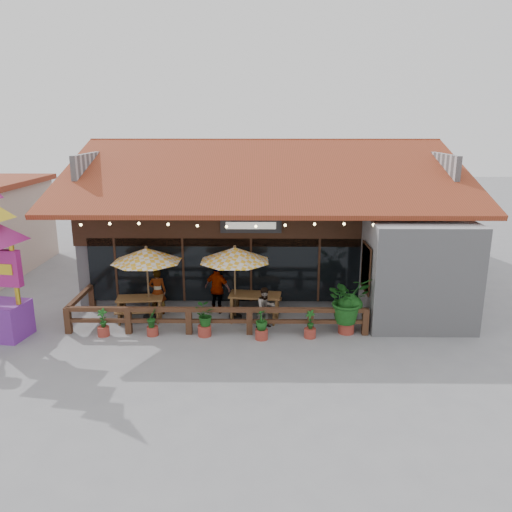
{
  "coord_description": "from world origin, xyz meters",
  "views": [
    {
      "loc": [
        -0.1,
        -15.77,
        6.74
      ],
      "look_at": [
        -0.31,
        1.5,
        2.14
      ],
      "focal_mm": 35.0,
      "sensor_mm": 36.0,
      "label": 1
    }
  ],
  "objects_px": {
    "umbrella_left": "(146,255)",
    "umbrella_right": "(235,255)",
    "tropical_plant": "(348,301)",
    "picnic_table_right": "(255,302)",
    "picnic_table_left": "(140,304)"
  },
  "relations": [
    {
      "from": "umbrella_right",
      "to": "picnic_table_right",
      "type": "height_order",
      "value": "umbrella_right"
    },
    {
      "from": "picnic_table_right",
      "to": "tropical_plant",
      "type": "height_order",
      "value": "tropical_plant"
    },
    {
      "from": "picnic_table_left",
      "to": "tropical_plant",
      "type": "relative_size",
      "value": 0.89
    },
    {
      "from": "umbrella_left",
      "to": "tropical_plant",
      "type": "relative_size",
      "value": 1.65
    },
    {
      "from": "umbrella_right",
      "to": "picnic_table_right",
      "type": "distance_m",
      "value": 1.89
    },
    {
      "from": "tropical_plant",
      "to": "umbrella_right",
      "type": "bearing_deg",
      "value": 160.76
    },
    {
      "from": "picnic_table_left",
      "to": "picnic_table_right",
      "type": "height_order",
      "value": "picnic_table_right"
    },
    {
      "from": "umbrella_left",
      "to": "umbrella_right",
      "type": "relative_size",
      "value": 1.0
    },
    {
      "from": "umbrella_right",
      "to": "tropical_plant",
      "type": "height_order",
      "value": "umbrella_right"
    },
    {
      "from": "umbrella_left",
      "to": "tropical_plant",
      "type": "xyz_separation_m",
      "value": [
        6.82,
        -1.27,
        -1.19
      ]
    },
    {
      "from": "umbrella_right",
      "to": "tropical_plant",
      "type": "relative_size",
      "value": 1.66
    },
    {
      "from": "picnic_table_right",
      "to": "umbrella_left",
      "type": "bearing_deg",
      "value": -178.7
    },
    {
      "from": "umbrella_left",
      "to": "picnic_table_right",
      "type": "relative_size",
      "value": 1.64
    },
    {
      "from": "umbrella_left",
      "to": "picnic_table_left",
      "type": "height_order",
      "value": "umbrella_left"
    },
    {
      "from": "umbrella_left",
      "to": "picnic_table_right",
      "type": "xyz_separation_m",
      "value": [
        3.78,
        0.09,
        -1.72
      ]
    }
  ]
}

